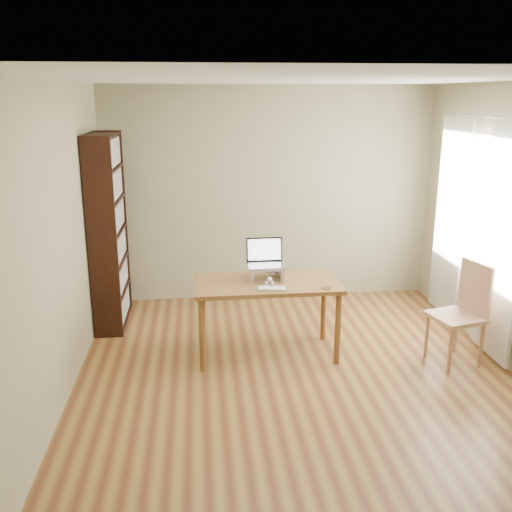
{
  "coord_description": "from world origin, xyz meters",
  "views": [
    {
      "loc": [
        -0.85,
        -4.6,
        2.48
      ],
      "look_at": [
        -0.33,
        0.53,
        1.02
      ],
      "focal_mm": 40.0,
      "sensor_mm": 36.0,
      "label": 1
    }
  ],
  "objects_px": {
    "desk": "(267,292)",
    "chair": "(464,310)",
    "laptop": "(265,258)",
    "cat": "(268,272)",
    "bookshelf": "(109,232)",
    "keyboard": "(272,288)"
  },
  "relations": [
    {
      "from": "keyboard",
      "to": "chair",
      "type": "bearing_deg",
      "value": 3.88
    },
    {
      "from": "chair",
      "to": "cat",
      "type": "bearing_deg",
      "value": 150.79
    },
    {
      "from": "laptop",
      "to": "keyboard",
      "type": "bearing_deg",
      "value": -87.98
    },
    {
      "from": "laptop",
      "to": "chair",
      "type": "height_order",
      "value": "laptop"
    },
    {
      "from": "cat",
      "to": "chair",
      "type": "height_order",
      "value": "chair"
    },
    {
      "from": "keyboard",
      "to": "cat",
      "type": "bearing_deg",
      "value": 98.66
    },
    {
      "from": "keyboard",
      "to": "cat",
      "type": "xyz_separation_m",
      "value": [
        -0.0,
        0.33,
        0.05
      ]
    },
    {
      "from": "desk",
      "to": "laptop",
      "type": "distance_m",
      "value": 0.33
    },
    {
      "from": "cat",
      "to": "chair",
      "type": "relative_size",
      "value": 0.48
    },
    {
      "from": "laptop",
      "to": "cat",
      "type": "distance_m",
      "value": 0.14
    },
    {
      "from": "bookshelf",
      "to": "desk",
      "type": "bearing_deg",
      "value": -31.74
    },
    {
      "from": "desk",
      "to": "chair",
      "type": "height_order",
      "value": "chair"
    },
    {
      "from": "desk",
      "to": "chair",
      "type": "relative_size",
      "value": 1.43
    },
    {
      "from": "desk",
      "to": "laptop",
      "type": "xyz_separation_m",
      "value": [
        0.0,
        0.14,
        0.29
      ]
    },
    {
      "from": "bookshelf",
      "to": "keyboard",
      "type": "xyz_separation_m",
      "value": [
        1.63,
        -1.22,
        -0.29
      ]
    },
    {
      "from": "bookshelf",
      "to": "cat",
      "type": "bearing_deg",
      "value": -28.55
    },
    {
      "from": "desk",
      "to": "keyboard",
      "type": "xyz_separation_m",
      "value": [
        0.02,
        -0.22,
        0.11
      ]
    },
    {
      "from": "keyboard",
      "to": "chair",
      "type": "distance_m",
      "value": 1.82
    },
    {
      "from": "bookshelf",
      "to": "chair",
      "type": "distance_m",
      "value": 3.73
    },
    {
      "from": "keyboard",
      "to": "desk",
      "type": "bearing_deg",
      "value": 103.21
    },
    {
      "from": "desk",
      "to": "chair",
      "type": "bearing_deg",
      "value": -12.2
    },
    {
      "from": "laptop",
      "to": "desk",
      "type": "bearing_deg",
      "value": -90.82
    }
  ]
}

